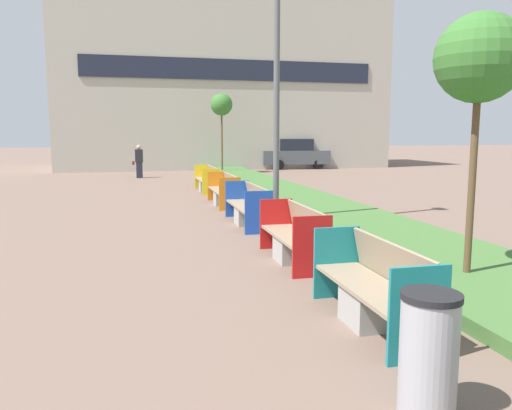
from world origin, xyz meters
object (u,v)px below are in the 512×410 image
(bench_red_frame, at_px, (294,240))
(street_lamp_post, at_px, (277,22))
(parked_car_distant, at_px, (294,154))
(bench_yellow_frame, at_px, (208,182))
(litter_bin, at_px, (428,355))
(bench_blue_frame, at_px, (249,209))
(sapling_tree_far, at_px, (222,105))
(pedestrian_walking, at_px, (139,161))
(bench_orange_frame, at_px, (224,193))
(bench_teal_frame, at_px, (373,293))
(sapling_tree_near, at_px, (480,60))

(bench_red_frame, relative_size, street_lamp_post, 0.24)
(parked_car_distant, bearing_deg, bench_yellow_frame, -115.92)
(bench_red_frame, bearing_deg, street_lamp_post, 79.61)
(litter_bin, xyz_separation_m, parked_car_distant, (7.54, 26.95, 0.42))
(street_lamp_post, distance_m, parked_car_distant, 20.30)
(litter_bin, bearing_deg, bench_blue_frame, 86.87)
(sapling_tree_far, height_order, pedestrian_walking, sapling_tree_far)
(bench_orange_frame, height_order, bench_yellow_frame, same)
(bench_red_frame, relative_size, sapling_tree_far, 0.47)
(litter_bin, bearing_deg, bench_orange_frame, 87.78)
(bench_blue_frame, relative_size, litter_bin, 2.51)
(bench_teal_frame, bearing_deg, sapling_tree_near, 28.65)
(bench_teal_frame, bearing_deg, sapling_tree_far, 84.86)
(bench_yellow_frame, height_order, sapling_tree_far, sapling_tree_far)
(sapling_tree_far, bearing_deg, bench_blue_frame, -97.21)
(pedestrian_walking, bearing_deg, bench_orange_frame, -76.59)
(bench_orange_frame, xyz_separation_m, sapling_tree_near, (2.01, -8.83, 2.75))
(bench_blue_frame, distance_m, sapling_tree_near, 6.39)
(bench_orange_frame, relative_size, bench_yellow_frame, 1.02)
(bench_teal_frame, distance_m, bench_orange_frame, 9.93)
(sapling_tree_near, bearing_deg, street_lamp_post, 105.13)
(sapling_tree_near, bearing_deg, bench_red_frame, 137.77)
(sapling_tree_near, bearing_deg, bench_orange_frame, 102.79)
(sapling_tree_far, bearing_deg, bench_yellow_frame, -102.99)
(bench_teal_frame, bearing_deg, street_lamp_post, 84.41)
(street_lamp_post, bearing_deg, litter_bin, -97.51)
(bench_red_frame, distance_m, bench_yellow_frame, 10.74)
(bench_orange_frame, bearing_deg, street_lamp_post, -80.57)
(bench_teal_frame, xyz_separation_m, parked_car_distant, (7.09, 25.15, 0.55))
(sapling_tree_near, height_order, sapling_tree_far, sapling_tree_far)
(bench_orange_frame, xyz_separation_m, bench_yellow_frame, (-0.00, 3.73, -0.00))
(bench_yellow_frame, distance_m, sapling_tree_far, 9.53)
(bench_teal_frame, relative_size, sapling_tree_near, 0.54)
(sapling_tree_far, relative_size, parked_car_distant, 1.00)
(bench_blue_frame, xyz_separation_m, pedestrian_walking, (-2.48, 13.82, 0.44))
(bench_red_frame, xyz_separation_m, pedestrian_walking, (-2.47, 17.40, 0.45))
(bench_teal_frame, height_order, sapling_tree_near, sapling_tree_near)
(sapling_tree_far, bearing_deg, pedestrian_walking, -155.61)
(bench_blue_frame, xyz_separation_m, parked_car_distant, (7.08, 18.64, 0.54))
(sapling_tree_far, bearing_deg, bench_orange_frame, -99.17)
(sapling_tree_near, distance_m, sapling_tree_far, 21.27)
(bench_blue_frame, xyz_separation_m, litter_bin, (-0.45, -8.31, 0.11))
(litter_bin, relative_size, sapling_tree_near, 0.26)
(sapling_tree_near, bearing_deg, sapling_tree_far, 90.00)
(street_lamp_post, bearing_deg, pedestrian_walking, 102.39)
(sapling_tree_far, relative_size, pedestrian_walking, 2.67)
(bench_orange_frame, bearing_deg, parked_car_distant, 65.03)
(bench_blue_frame, distance_m, sapling_tree_far, 16.32)
(bench_blue_frame, distance_m, bench_yellow_frame, 7.15)
(parked_car_distant, bearing_deg, sapling_tree_far, -145.48)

